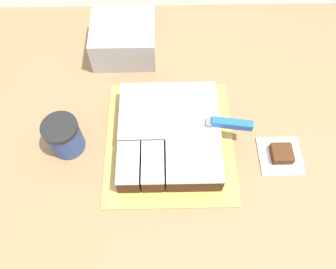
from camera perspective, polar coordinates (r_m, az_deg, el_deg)
ground_plane at (r=1.84m, az=0.09°, el=-13.85°), size 8.00×8.00×0.00m
countertop at (r=1.40m, az=0.12°, el=-8.67°), size 1.40×1.10×0.92m
cake_board at (r=0.96m, az=0.00°, el=-1.07°), size 0.37×0.41×0.01m
cake at (r=0.93m, az=0.13°, el=0.13°), size 0.28×0.32×0.07m
knife at (r=0.91m, az=8.17°, el=2.11°), size 0.35×0.08×0.02m
coffee_cup at (r=0.95m, az=-17.62°, el=-0.31°), size 0.10×0.10×0.11m
paper_napkin at (r=0.99m, az=18.92°, el=-3.56°), size 0.12×0.12×0.01m
brownie at (r=0.97m, az=19.19°, el=-3.15°), size 0.06×0.06×0.03m
storage_box at (r=1.14m, az=-7.66°, el=16.22°), size 0.21×0.20×0.11m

